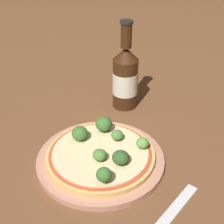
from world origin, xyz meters
TOP-DOWN VIEW (x-y plane):
  - ground_plane at (0.00, 0.00)m, footprint 3.00×3.00m
  - plate at (0.00, 0.00)m, footprint 0.25×0.25m
  - pizza at (-0.00, 0.00)m, footprint 0.22×0.22m
  - broccoli_floret_0 at (-0.04, 0.05)m, footprint 0.04×0.04m
  - broccoli_floret_1 at (0.02, -0.02)m, footprint 0.03×0.03m
  - broccoli_floret_2 at (0.06, -0.06)m, footprint 0.03×0.03m
  - broccoli_floret_3 at (0.05, -0.00)m, footprint 0.03×0.03m
  - broccoli_floret_4 at (0.00, 0.05)m, footprint 0.02×0.02m
  - broccoli_floret_5 at (-0.06, -0.00)m, footprint 0.03×0.03m
  - broccoli_floret_6 at (0.05, 0.06)m, footprint 0.03×0.03m
  - beer_bottle at (-0.11, 0.20)m, footprint 0.06×0.06m
  - fork at (0.18, -0.02)m, footprint 0.02×0.17m

SIDE VIEW (x-z plane):
  - ground_plane at x=0.00m, z-range 0.00..0.00m
  - fork at x=0.18m, z-range 0.00..0.00m
  - plate at x=0.00m, z-range 0.00..0.01m
  - pizza at x=0.00m, z-range 0.01..0.03m
  - broccoli_floret_6 at x=0.05m, z-range 0.03..0.05m
  - broccoli_floret_4 at x=0.00m, z-range 0.03..0.05m
  - broccoli_floret_1 at x=0.02m, z-range 0.03..0.05m
  - broccoli_floret_3 at x=0.05m, z-range 0.03..0.05m
  - broccoli_floret_5 at x=-0.06m, z-range 0.03..0.06m
  - broccoli_floret_0 at x=-0.04m, z-range 0.03..0.06m
  - broccoli_floret_2 at x=0.06m, z-range 0.03..0.06m
  - beer_bottle at x=-0.11m, z-range -0.03..0.19m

